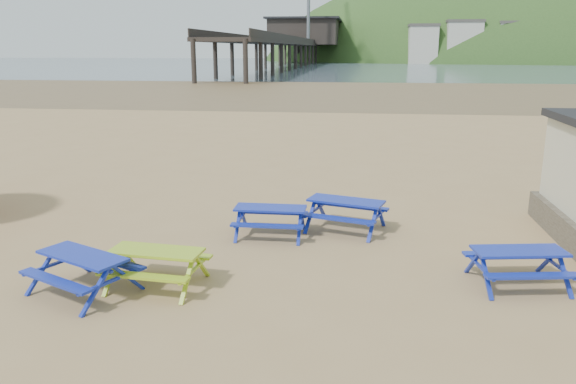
# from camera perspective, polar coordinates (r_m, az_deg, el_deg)

# --- Properties ---
(ground) EXTENTS (400.00, 400.00, 0.00)m
(ground) POSITION_cam_1_polar(r_m,az_deg,el_deg) (14.07, -0.28, -5.47)
(ground) COLOR tan
(ground) RESTS_ON ground
(wet_sand) EXTENTS (400.00, 400.00, 0.00)m
(wet_sand) POSITION_cam_1_polar(r_m,az_deg,el_deg) (68.31, 5.99, 10.29)
(wet_sand) COLOR brown
(wet_sand) RESTS_ON ground
(sea) EXTENTS (400.00, 400.00, 0.00)m
(sea) POSITION_cam_1_polar(r_m,az_deg,el_deg) (183.19, 7.02, 12.78)
(sea) COLOR #475966
(sea) RESTS_ON ground
(picnic_table_blue_a) EXTENTS (1.86, 1.50, 0.77)m
(picnic_table_blue_a) POSITION_cam_1_polar(r_m,az_deg,el_deg) (14.71, -1.79, -2.99)
(picnic_table_blue_a) COLOR #0D099A
(picnic_table_blue_a) RESTS_ON ground
(picnic_table_blue_b) EXTENTS (2.38, 2.12, 0.84)m
(picnic_table_blue_b) POSITION_cam_1_polar(r_m,az_deg,el_deg) (15.23, 5.87, -2.32)
(picnic_table_blue_b) COLOR #0D099A
(picnic_table_blue_b) RESTS_ON ground
(picnic_table_blue_d) EXTENTS (2.43, 2.25, 0.81)m
(picnic_table_blue_d) POSITION_cam_1_polar(r_m,az_deg,el_deg) (12.06, -20.04, -7.79)
(picnic_table_blue_d) COLOR #0D099A
(picnic_table_blue_d) RESTS_ON ground
(picnic_table_blue_e) EXTENTS (2.08, 1.78, 0.78)m
(picnic_table_blue_e) POSITION_cam_1_polar(r_m,az_deg,el_deg) (12.62, 22.31, -7.10)
(picnic_table_blue_e) COLOR #0D099A
(picnic_table_blue_e) RESTS_ON ground
(picnic_table_yellow) EXTENTS (2.02, 1.69, 0.79)m
(picnic_table_yellow) POSITION_cam_1_polar(r_m,az_deg,el_deg) (11.95, -13.16, -7.52)
(picnic_table_yellow) COLOR #84AD19
(picnic_table_yellow) RESTS_ON ground
(pier) EXTENTS (24.00, 220.00, 39.29)m
(pier) POSITION_cam_1_polar(r_m,az_deg,el_deg) (192.37, 1.56, 14.58)
(pier) COLOR black
(pier) RESTS_ON ground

